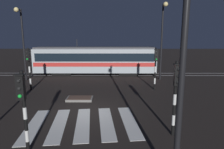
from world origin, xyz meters
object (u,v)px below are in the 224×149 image
traffic_light_kerb_mid_left (23,101)px  traffic_light_corner_far_left (29,63)px  traffic_light_corner_far_right (156,63)px  traffic_light_corner_near_right (176,88)px  street_lamp_trackside_left (22,36)px  street_lamp_near_kerb (188,33)px  street_lamp_trackside_right (163,33)px  tram (95,60)px

traffic_light_kerb_mid_left → traffic_light_corner_far_left: traffic_light_corner_far_left is taller
traffic_light_corner_far_right → traffic_light_corner_near_right: traffic_light_corner_far_right is taller
traffic_light_corner_far_right → traffic_light_corner_far_left: 10.49m
traffic_light_corner_near_right → street_lamp_trackside_left: 16.63m
traffic_light_corner_far_right → traffic_light_kerb_mid_left: bearing=-126.2°
traffic_light_corner_near_right → street_lamp_trackside_left: street_lamp_trackside_left is taller
street_lamp_near_kerb → traffic_light_corner_far_left: bearing=128.6°
traffic_light_corner_far_left → street_lamp_trackside_right: (11.87, 4.10, 2.47)m
traffic_light_corner_far_left → street_lamp_near_kerb: size_ratio=0.49×
traffic_light_corner_near_right → street_lamp_near_kerb: size_ratio=0.48×
traffic_light_corner_near_right → tram: bearing=108.1°
traffic_light_kerb_mid_left → street_lamp_trackside_left: 14.33m
traffic_light_corner_far_left → street_lamp_trackside_left: size_ratio=0.50×
street_lamp_trackside_right → tram: size_ratio=0.54×
traffic_light_corner_far_right → street_lamp_trackside_right: (1.39, 3.85, 2.49)m
tram → street_lamp_trackside_right: bearing=-23.5°
street_lamp_trackside_right → traffic_light_corner_near_right: bearing=-100.4°
traffic_light_corner_near_right → street_lamp_trackside_left: (-11.80, 11.50, 2.26)m
street_lamp_near_kerb → traffic_light_corner_near_right: bearing=75.3°
street_lamp_trackside_right → street_lamp_near_kerb: bearing=-101.4°
traffic_light_corner_far_right → traffic_light_corner_near_right: (-0.78, -7.96, -0.05)m
traffic_light_kerb_mid_left → street_lamp_near_kerb: size_ratio=0.45×
traffic_light_kerb_mid_left → traffic_light_corner_near_right: size_ratio=0.95×
street_lamp_trackside_left → traffic_light_corner_near_right: bearing=-44.3°
street_lamp_trackside_left → street_lamp_trackside_right: bearing=1.3°
traffic_light_corner_near_right → street_lamp_trackside_right: size_ratio=0.45×
traffic_light_corner_near_right → street_lamp_trackside_left: size_ratio=0.48×
traffic_light_corner_near_right → traffic_light_corner_far_left: bearing=141.5°
traffic_light_corner_far_left → street_lamp_near_kerb: 14.33m
traffic_light_corner_far_left → tram: tram is taller
traffic_light_corner_far_right → traffic_light_corner_far_left: traffic_light_corner_far_left is taller
traffic_light_corner_far_right → tram: (-5.64, 6.91, -0.58)m
traffic_light_corner_near_right → street_lamp_near_kerb: (-0.88, -3.36, 2.31)m
street_lamp_trackside_right → traffic_light_corner_far_right: bearing=-109.8°
traffic_light_kerb_mid_left → street_lamp_trackside_right: 15.84m
traffic_light_corner_far_left → tram: bearing=55.9°
traffic_light_kerb_mid_left → traffic_light_corner_far_right: traffic_light_corner_far_right is taller
traffic_light_kerb_mid_left → traffic_light_corner_near_right: 6.27m
traffic_light_kerb_mid_left → traffic_light_corner_near_right: bearing=13.3°
traffic_light_corner_far_right → traffic_light_corner_near_right: size_ratio=1.02×
traffic_light_kerb_mid_left → traffic_light_corner_far_left: 9.83m
traffic_light_corner_far_left → traffic_light_corner_near_right: size_ratio=1.03×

